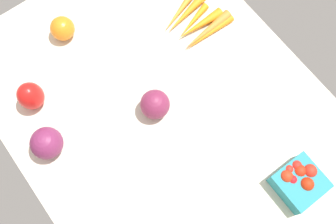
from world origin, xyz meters
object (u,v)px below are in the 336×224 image
at_px(red_onion_center, 155,104).
at_px(red_onion_near_basket, 47,143).
at_px(heirloom_tomato_orange, 62,28).
at_px(berry_basket, 299,181).
at_px(carrot_bunch, 196,22).
at_px(bell_pepper_red, 31,96).

xyz_separation_m(red_onion_center, red_onion_near_basket, (-0.08, -0.27, 0.00)).
distance_m(heirloom_tomato_orange, berry_basket, 0.73).
height_order(carrot_bunch, bell_pepper_red, bell_pepper_red).
height_order(heirloom_tomato_orange, red_onion_near_basket, red_onion_near_basket).
xyz_separation_m(bell_pepper_red, berry_basket, (0.56, 0.40, -0.01)).
bearing_deg(heirloom_tomato_orange, bell_pepper_red, -53.72).
bearing_deg(bell_pepper_red, red_onion_near_basket, -13.98).
bearing_deg(heirloom_tomato_orange, berry_basket, 18.66).
height_order(heirloom_tomato_orange, red_onion_center, red_onion_center).
height_order(bell_pepper_red, red_onion_near_basket, bell_pepper_red).
height_order(heirloom_tomato_orange, berry_basket, heirloom_tomato_orange).
distance_m(carrot_bunch, berry_basket, 0.50).
bearing_deg(red_onion_near_basket, berry_basket, 44.71).
xyz_separation_m(carrot_bunch, red_onion_center, (0.13, -0.24, 0.02)).
relative_size(red_onion_center, red_onion_near_basket, 0.95).
distance_m(carrot_bunch, bell_pepper_red, 0.48).
bearing_deg(bell_pepper_red, heirloom_tomato_orange, 126.28).
bearing_deg(red_onion_center, red_onion_near_basket, -105.77).
xyz_separation_m(heirloom_tomato_orange, red_onion_near_basket, (0.25, -0.20, 0.01)).
bearing_deg(heirloom_tomato_orange, carrot_bunch, 58.06).
bearing_deg(berry_basket, heirloom_tomato_orange, -161.34).
bearing_deg(bell_pepper_red, carrot_bunch, 81.72).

